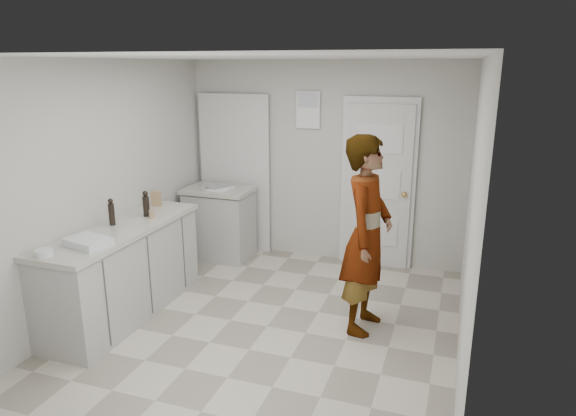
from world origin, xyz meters
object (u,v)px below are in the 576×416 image
at_px(oil_cruet_b, 112,212).
at_px(baking_dish, 88,242).
at_px(person, 367,235).
at_px(spice_jar, 152,214).
at_px(oil_cruet_a, 146,204).
at_px(egg_bowl, 44,253).
at_px(cake_mix_box, 156,199).

distance_m(oil_cruet_b, baking_dish, 0.59).
distance_m(person, baking_dish, 2.48).
bearing_deg(spice_jar, oil_cruet_b, -125.33).
relative_size(oil_cruet_a, egg_bowl, 1.88).
xyz_separation_m(spice_jar, oil_cruet_a, (-0.09, 0.05, 0.09)).
relative_size(spice_jar, oil_cruet_a, 0.31).
bearing_deg(oil_cruet_b, egg_bowl, -89.74).
distance_m(oil_cruet_a, egg_bowl, 1.28).
relative_size(cake_mix_box, baking_dish, 0.41).
xyz_separation_m(cake_mix_box, spice_jar, (0.22, -0.42, -0.04)).
bearing_deg(egg_bowl, person, 29.78).
distance_m(spice_jar, oil_cruet_b, 0.41).
bearing_deg(cake_mix_box, baking_dish, -92.19).
bearing_deg(baking_dish, spice_jar, 86.21).
bearing_deg(spice_jar, oil_cruet_a, 152.16).
height_order(cake_mix_box, oil_cruet_a, oil_cruet_a).
distance_m(cake_mix_box, spice_jar, 0.48).
bearing_deg(cake_mix_box, egg_bowl, -99.44).
bearing_deg(egg_bowl, oil_cruet_b, 90.26).
bearing_deg(egg_bowl, baking_dish, 62.98).
bearing_deg(oil_cruet_a, egg_bowl, -96.11).
distance_m(person, spice_jar, 2.19).
bearing_deg(baking_dish, person, 25.08).
bearing_deg(oil_cruet_a, cake_mix_box, 108.43).
distance_m(cake_mix_box, oil_cruet_b, 0.75).
distance_m(person, oil_cruet_a, 2.28).
bearing_deg(oil_cruet_b, cake_mix_box, 88.84).
distance_m(oil_cruet_a, baking_dish, 0.94).
bearing_deg(oil_cruet_b, person, 11.46).
relative_size(oil_cruet_b, baking_dish, 0.64).
bearing_deg(oil_cruet_a, baking_dish, -87.97).
height_order(oil_cruet_b, egg_bowl, oil_cruet_b).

